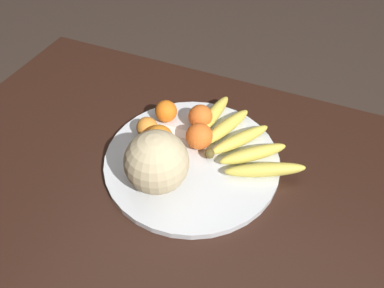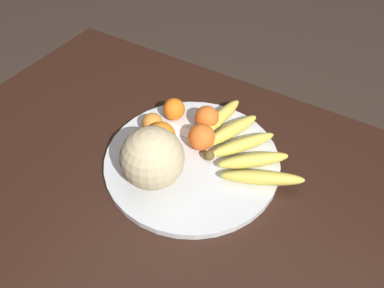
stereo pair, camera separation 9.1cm
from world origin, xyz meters
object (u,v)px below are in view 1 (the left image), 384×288
(melon, at_px, (157,162))
(kitchen_table, at_px, (210,209))
(orange_back_right, at_px, (200,117))
(produce_tag, at_px, (173,132))
(orange_back_left, at_px, (199,136))
(orange_front_right, at_px, (159,139))
(orange_front_left, at_px, (166,111))
(orange_mid_center, at_px, (147,127))
(banana_bunch, at_px, (238,140))
(fruit_bowl, at_px, (192,160))

(melon, bearing_deg, kitchen_table, 27.21)
(orange_back_right, bearing_deg, kitchen_table, -59.19)
(produce_tag, bearing_deg, orange_back_left, -15.72)
(orange_front_right, bearing_deg, orange_front_left, 107.06)
(orange_front_right, bearing_deg, orange_mid_center, 147.03)
(banana_bunch, distance_m, orange_back_left, 0.10)
(kitchen_table, relative_size, orange_back_right, 23.30)
(melon, xyz_separation_m, orange_mid_center, (-0.10, 0.13, -0.05))
(fruit_bowl, bearing_deg, orange_front_left, 139.33)
(fruit_bowl, distance_m, orange_mid_center, 0.15)
(fruit_bowl, relative_size, orange_front_left, 7.27)
(orange_front_left, bearing_deg, fruit_bowl, -40.67)
(kitchen_table, height_order, produce_tag, produce_tag)
(melon, xyz_separation_m, produce_tag, (-0.04, 0.17, -0.07))
(orange_back_left, distance_m, produce_tag, 0.09)
(orange_front_left, bearing_deg, orange_back_left, -25.44)
(orange_back_left, bearing_deg, fruit_bowl, -90.39)
(banana_bunch, height_order, orange_front_left, orange_front_left)
(fruit_bowl, distance_m, melon, 0.14)
(produce_tag, bearing_deg, kitchen_table, -38.35)
(fruit_bowl, relative_size, produce_tag, 5.07)
(melon, bearing_deg, fruit_bowl, 68.18)
(orange_front_right, height_order, produce_tag, orange_front_right)
(kitchen_table, xyz_separation_m, melon, (-0.11, -0.06, 0.20))
(orange_back_right, xyz_separation_m, produce_tag, (-0.06, -0.05, -0.03))
(orange_back_left, bearing_deg, orange_front_right, -149.78)
(melon, relative_size, orange_back_left, 2.14)
(melon, distance_m, orange_front_left, 0.23)
(produce_tag, bearing_deg, orange_mid_center, -149.95)
(orange_front_right, height_order, orange_back_right, orange_front_right)
(fruit_bowl, bearing_deg, produce_tag, 142.00)
(orange_mid_center, xyz_separation_m, produce_tag, (0.06, 0.04, -0.03))
(melon, bearing_deg, banana_bunch, 55.06)
(fruit_bowl, xyz_separation_m, orange_back_right, (-0.03, 0.12, 0.04))
(banana_bunch, distance_m, orange_front_left, 0.21)
(kitchen_table, distance_m, orange_front_right, 0.23)
(banana_bunch, xyz_separation_m, orange_front_left, (-0.21, 0.02, 0.01))
(kitchen_table, height_order, melon, melon)
(banana_bunch, bearing_deg, kitchen_table, -153.25)
(banana_bunch, relative_size, orange_back_right, 4.75)
(banana_bunch, height_order, orange_mid_center, orange_mid_center)
(orange_front_left, bearing_deg, banana_bunch, -4.72)
(orange_front_right, xyz_separation_m, produce_tag, (0.00, 0.07, -0.04))
(kitchen_table, height_order, orange_back_right, orange_back_right)
(melon, relative_size, produce_tag, 1.70)
(melon, height_order, produce_tag, melon)
(melon, height_order, orange_back_left, melon)
(kitchen_table, distance_m, produce_tag, 0.23)
(banana_bunch, height_order, orange_back_right, orange_back_right)
(orange_mid_center, xyz_separation_m, orange_back_left, (0.14, 0.02, 0.01))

